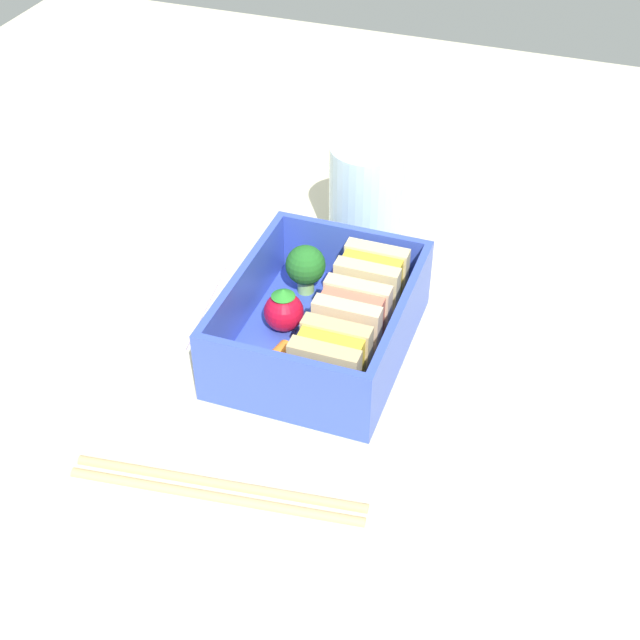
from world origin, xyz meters
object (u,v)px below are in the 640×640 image
at_px(drinking_glass, 367,197).
at_px(strawberry_far_left, 286,307).
at_px(sandwich_center, 330,361).
at_px(chopstick_pair, 217,487).
at_px(sandwich_left, 371,281).
at_px(sandwich_center_left, 352,319).
at_px(folded_napkin, 157,289).
at_px(broccoli_floret, 306,266).
at_px(carrot_stick_far_left, 268,365).

bearing_deg(drinking_glass, strawberry_far_left, -7.96).
xyz_separation_m(sandwich_center, chopstick_pair, (0.10, -0.04, -0.03)).
bearing_deg(sandwich_left, sandwich_center, 0.00).
bearing_deg(sandwich_center_left, sandwich_center, 0.00).
height_order(sandwich_center_left, folded_napkin, sandwich_center_left).
bearing_deg(folded_napkin, sandwich_center_left, 83.12).
xyz_separation_m(sandwich_left, broccoli_floret, (0.00, -0.05, 0.00)).
bearing_deg(sandwich_center, broccoli_floret, -150.84).
distance_m(sandwich_center, broccoli_floret, 0.11).
xyz_separation_m(strawberry_far_left, folded_napkin, (-0.02, -0.12, -0.03)).
bearing_deg(sandwich_center_left, broccoli_floret, -131.61).
height_order(sandwich_center_left, carrot_stick_far_left, sandwich_center_left).
height_order(strawberry_far_left, chopstick_pair, strawberry_far_left).
height_order(sandwich_left, carrot_stick_far_left, sandwich_left).
height_order(broccoli_floret, folded_napkin, broccoli_floret).
height_order(sandwich_center, drinking_glass, drinking_glass).
bearing_deg(carrot_stick_far_left, folded_napkin, -119.02).
bearing_deg(folded_napkin, sandwich_left, 98.97).
bearing_deg(folded_napkin, strawberry_far_left, 81.90).
height_order(broccoli_floret, strawberry_far_left, broccoli_floret).
xyz_separation_m(sandwich_center, drinking_glass, (-0.19, -0.03, 0.01)).
relative_size(chopstick_pair, drinking_glass, 2.06).
bearing_deg(broccoli_floret, sandwich_left, 90.93).
bearing_deg(strawberry_far_left, sandwich_center, 45.68).
xyz_separation_m(broccoli_floret, folded_napkin, (0.03, -0.12, -0.03)).
distance_m(sandwich_center_left, drinking_glass, 0.15).
distance_m(sandwich_center_left, carrot_stick_far_left, 0.07).
bearing_deg(drinking_glass, sandwich_center, 10.01).
distance_m(sandwich_center, chopstick_pair, 0.12).
height_order(chopstick_pair, folded_napkin, chopstick_pair).
relative_size(carrot_stick_far_left, chopstick_pair, 0.25).
bearing_deg(strawberry_far_left, broccoli_floret, -179.97).
xyz_separation_m(carrot_stick_far_left, chopstick_pair, (0.10, 0.01, -0.01)).
xyz_separation_m(sandwich_left, strawberry_far_left, (0.04, -0.05, -0.01)).
bearing_deg(strawberry_far_left, carrot_stick_far_left, 7.93).
xyz_separation_m(sandwich_center, carrot_stick_far_left, (0.00, -0.05, -0.02)).
height_order(broccoli_floret, drinking_glass, drinking_glass).
height_order(sandwich_center, chopstick_pair, sandwich_center).
xyz_separation_m(sandwich_center_left, sandwich_center, (0.05, 0.00, 0.00)).
distance_m(strawberry_far_left, chopstick_pair, 0.16).
bearing_deg(broccoli_floret, strawberry_far_left, 0.03).
xyz_separation_m(drinking_glass, folded_napkin, (0.12, -0.14, -0.04)).
bearing_deg(carrot_stick_far_left, sandwich_left, 154.93).
distance_m(broccoli_floret, strawberry_far_left, 0.04).
bearing_deg(strawberry_far_left, drinking_glass, 172.04).
bearing_deg(folded_napkin, broccoli_floret, 102.46).
distance_m(sandwich_left, broccoli_floret, 0.05).
relative_size(chopstick_pair, folded_napkin, 1.46).
height_order(sandwich_left, chopstick_pair, sandwich_left).
bearing_deg(broccoli_floret, sandwich_center_left, 48.39).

